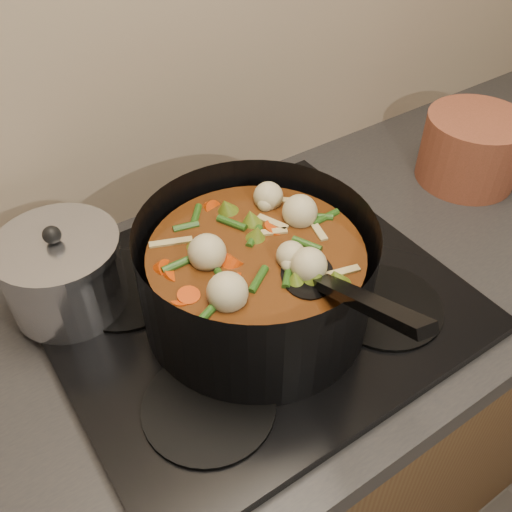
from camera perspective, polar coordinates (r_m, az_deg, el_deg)
counter at (r=1.30m, az=-0.16°, el=-18.67°), size 2.64×0.64×0.91m
stovetop at (r=0.91m, az=-0.22°, el=-4.65°), size 0.62×0.54×0.03m
stockpot at (r=0.83m, az=0.04°, el=-2.07°), size 0.44×0.52×0.25m
saucepan at (r=0.91m, az=-18.66°, el=-1.57°), size 0.18×0.18×0.15m
terracotta_crock at (r=1.24m, az=20.72°, el=9.99°), size 0.25×0.25×0.14m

